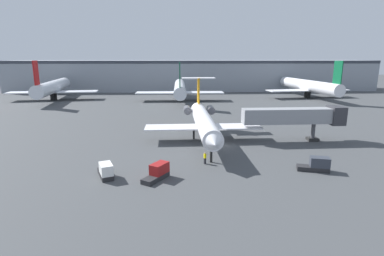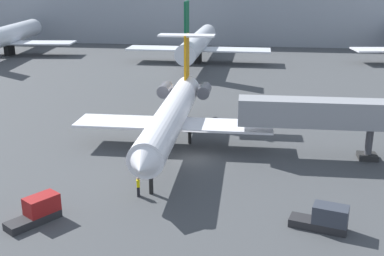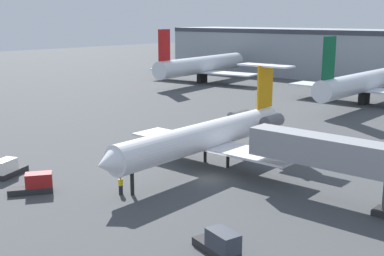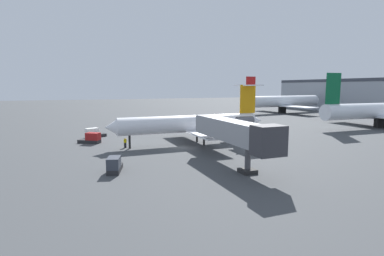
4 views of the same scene
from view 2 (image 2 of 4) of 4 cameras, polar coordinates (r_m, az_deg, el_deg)
ground_plane at (r=47.04m, az=0.16°, el=-3.69°), size 400.00×400.00×0.10m
regional_jet at (r=48.99m, az=-2.32°, el=1.83°), size 20.58×29.40×10.44m
jet_bridge at (r=48.00m, az=17.63°, el=1.57°), size 17.90×3.25×6.14m
ground_crew_marshaller at (r=39.13m, az=-6.48°, el=-7.00°), size 0.36×0.46×1.69m
baggage_tug_trailing at (r=35.39m, az=15.67°, el=-10.46°), size 4.23×2.40×1.90m
baggage_tug_spare at (r=36.93m, az=-18.01°, el=-9.45°), size 3.40×4.10×1.90m
terminal_building at (r=132.91m, az=5.45°, el=13.16°), size 158.62×20.48×13.04m
parked_airliner_west_end at (r=115.72m, az=-21.30°, el=10.29°), size 29.83×35.16×13.57m
parked_airliner_west_mid at (r=98.40m, az=0.74°, el=10.22°), size 29.46×35.05×13.13m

